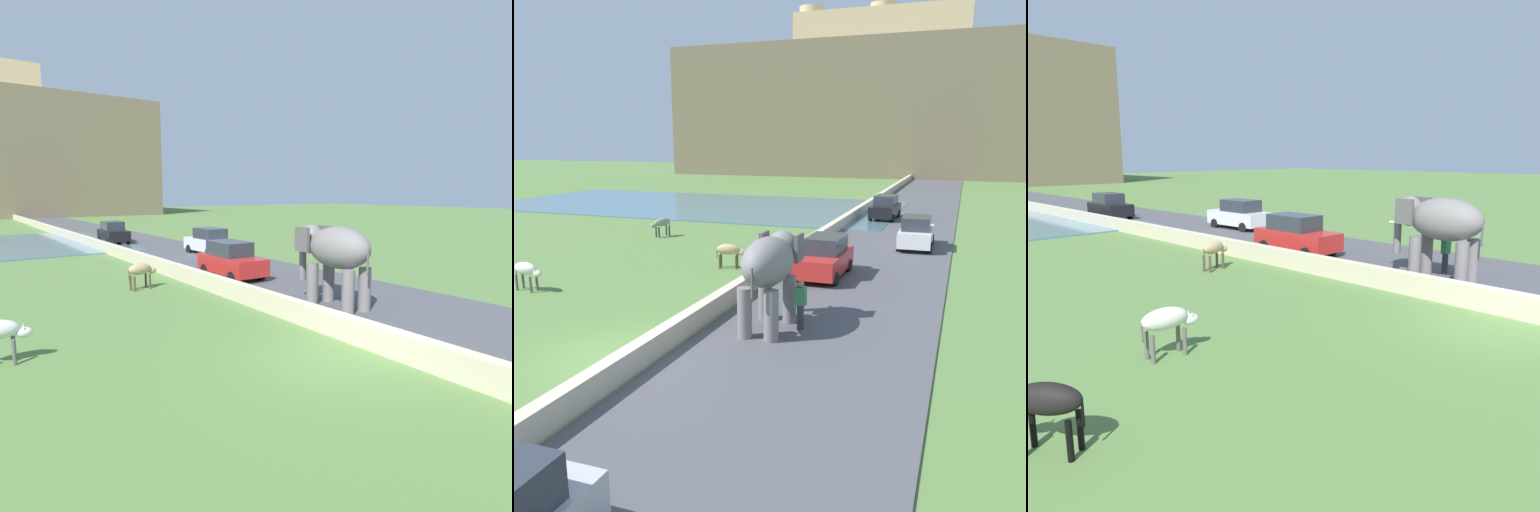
% 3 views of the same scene
% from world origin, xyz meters
% --- Properties ---
extents(ground_plane, '(220.00, 220.00, 0.00)m').
position_xyz_m(ground_plane, '(0.00, 0.00, 0.00)').
color(ground_plane, '#567A3D').
extents(road_surface, '(7.00, 120.00, 0.06)m').
position_xyz_m(road_surface, '(5.00, 20.00, 0.03)').
color(road_surface, '#4C4C51').
rests_on(road_surface, ground).
extents(barrier_wall, '(0.40, 110.00, 0.71)m').
position_xyz_m(barrier_wall, '(1.20, 18.00, 0.36)').
color(barrier_wall, beige).
rests_on(barrier_wall, ground).
extents(elephant, '(1.41, 3.47, 2.99)m').
position_xyz_m(elephant, '(3.42, 3.59, 2.04)').
color(elephant, slate).
rests_on(elephant, ground).
extents(person_beside_elephant, '(0.36, 0.22, 1.63)m').
position_xyz_m(person_beside_elephant, '(4.36, 3.75, 0.87)').
color(person_beside_elephant, '#33333D').
rests_on(person_beside_elephant, ground).
extents(car_white, '(1.85, 4.03, 1.80)m').
position_xyz_m(car_white, '(6.58, 18.27, 0.90)').
color(car_white, white).
rests_on(car_white, ground).
extents(car_black, '(1.94, 4.07, 1.80)m').
position_xyz_m(car_black, '(3.43, 28.68, 0.90)').
color(car_black, black).
rests_on(car_black, ground).
extents(car_red, '(1.82, 4.01, 1.80)m').
position_xyz_m(car_red, '(3.43, 10.51, 0.90)').
color(car_red, red).
rests_on(car_red, ground).
extents(cow_black, '(1.13, 1.29, 1.15)m').
position_xyz_m(cow_black, '(-10.41, 2.54, 0.84)').
color(cow_black, black).
rests_on(cow_black, ground).
extents(cow_tan, '(1.42, 0.67, 1.15)m').
position_xyz_m(cow_tan, '(-1.13, 10.62, 0.84)').
color(cow_tan, tan).
rests_on(cow_tan, ground).
extents(cow_white, '(1.41, 0.54, 1.15)m').
position_xyz_m(cow_white, '(-7.11, 4.46, 0.84)').
color(cow_white, silver).
rests_on(cow_white, ground).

